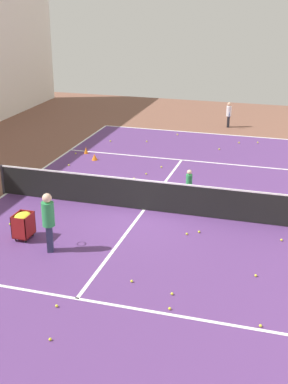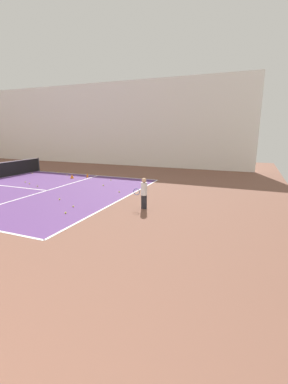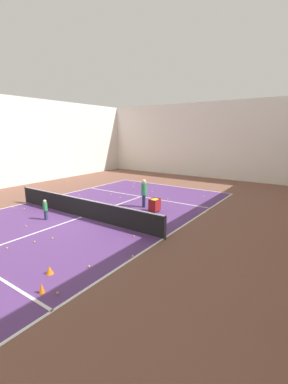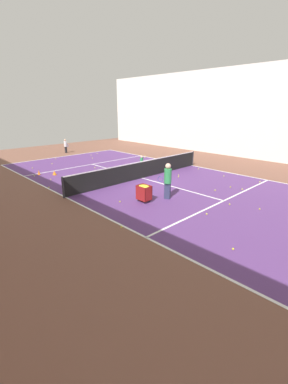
% 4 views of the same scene
% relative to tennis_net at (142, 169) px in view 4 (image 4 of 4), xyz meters
% --- Properties ---
extents(ground_plane, '(36.62, 36.62, 0.00)m').
position_rel_tennis_net_xyz_m(ground_plane, '(0.00, 0.00, -0.56)').
color(ground_plane, brown).
extents(court_playing_area, '(10.48, 20.74, 0.00)m').
position_rel_tennis_net_xyz_m(court_playing_area, '(0.00, 0.00, -0.56)').
color(court_playing_area, '#563370').
rests_on(court_playing_area, ground).
extents(line_baseline_near, '(10.48, 0.10, 0.00)m').
position_rel_tennis_net_xyz_m(line_baseline_near, '(0.00, -10.37, -0.56)').
color(line_baseline_near, white).
rests_on(line_baseline_near, ground).
extents(line_sideline_left, '(0.10, 20.74, 0.00)m').
position_rel_tennis_net_xyz_m(line_sideline_left, '(-5.24, 0.00, -0.56)').
color(line_sideline_left, white).
rests_on(line_sideline_left, ground).
extents(line_sideline_right, '(0.10, 20.74, 0.00)m').
position_rel_tennis_net_xyz_m(line_sideline_right, '(5.24, 0.00, -0.56)').
color(line_sideline_right, white).
rests_on(line_sideline_right, ground).
extents(line_service_near, '(10.48, 0.10, 0.00)m').
position_rel_tennis_net_xyz_m(line_service_near, '(0.00, -5.70, -0.56)').
color(line_service_near, white).
rests_on(line_service_near, ground).
extents(line_service_far, '(10.48, 0.10, 0.00)m').
position_rel_tennis_net_xyz_m(line_service_far, '(0.00, 5.70, -0.56)').
color(line_service_far, white).
rests_on(line_service_far, ground).
extents(line_centre_service, '(0.10, 11.40, 0.00)m').
position_rel_tennis_net_xyz_m(line_centre_service, '(0.00, 0.00, -0.56)').
color(line_centre_service, white).
rests_on(line_centre_service, ground).
extents(hall_enclosure_left, '(0.15, 32.92, 7.57)m').
position_rel_tennis_net_xyz_m(hall_enclosure_left, '(-11.26, 0.00, 3.22)').
color(hall_enclosure_left, silver).
rests_on(hall_enclosure_left, ground).
extents(tennis_net, '(10.78, 0.10, 1.09)m').
position_rel_tennis_net_xyz_m(tennis_net, '(0.00, 0.00, 0.00)').
color(tennis_net, '#2D2D33').
rests_on(tennis_net, ground).
extents(player_near_baseline, '(0.28, 0.59, 1.33)m').
position_rel_tennis_net_xyz_m(player_near_baseline, '(-1.10, -11.95, 0.20)').
color(player_near_baseline, black).
rests_on(player_near_baseline, ground).
extents(coach_at_net, '(0.48, 0.68, 1.77)m').
position_rel_tennis_net_xyz_m(coach_at_net, '(1.72, 3.59, 0.45)').
color(coach_at_net, '#2D3351').
rests_on(coach_at_net, ground).
extents(child_midcourt, '(0.29, 0.29, 1.11)m').
position_rel_tennis_net_xyz_m(child_midcourt, '(-1.24, -1.36, 0.07)').
color(child_midcourt, '#2D3351').
rests_on(child_midcourt, ground).
extents(ball_cart, '(0.48, 0.64, 0.82)m').
position_rel_tennis_net_xyz_m(ball_cart, '(2.83, 3.10, 0.01)').
color(ball_cart, maroon).
rests_on(ball_cart, ground).
extents(training_cone_0, '(0.25, 0.25, 0.27)m').
position_rel_tennis_net_xyz_m(training_cone_0, '(3.62, -4.62, -0.42)').
color(training_cone_0, orange).
rests_on(training_cone_0, ground).
extents(training_cone_1, '(0.18, 0.18, 0.31)m').
position_rel_tennis_net_xyz_m(training_cone_1, '(4.33, -5.39, -0.40)').
color(training_cone_1, orange).
rests_on(training_cone_1, ground).
extents(tennis_ball_0, '(0.07, 0.07, 0.07)m').
position_rel_tennis_net_xyz_m(tennis_ball_0, '(-2.91, -9.30, -0.53)').
color(tennis_ball_0, yellow).
rests_on(tennis_ball_0, ground).
extents(tennis_ball_1, '(0.07, 0.07, 0.07)m').
position_rel_tennis_net_xyz_m(tennis_ball_1, '(-4.39, 5.58, -0.53)').
color(tennis_ball_1, yellow).
rests_on(tennis_ball_1, ground).
extents(tennis_ball_2, '(0.07, 0.07, 0.07)m').
position_rel_tennis_net_xyz_m(tennis_ball_2, '(-1.80, 1.47, -0.53)').
color(tennis_ball_2, yellow).
rests_on(tennis_ball_2, ground).
extents(tennis_ball_3, '(0.07, 0.07, 0.07)m').
position_rel_tennis_net_xyz_m(tennis_ball_3, '(-2.05, -9.02, -0.53)').
color(tennis_ball_3, yellow).
rests_on(tennis_ball_3, ground).
extents(tennis_ball_5, '(0.07, 0.07, 0.07)m').
position_rel_tennis_net_xyz_m(tennis_ball_5, '(0.94, -3.45, -0.53)').
color(tennis_ball_5, yellow).
rests_on(tennis_ball_5, ground).
extents(tennis_ball_6, '(0.07, 0.07, 0.07)m').
position_rel_tennis_net_xyz_m(tennis_ball_6, '(-1.11, -2.60, -0.53)').
color(tennis_ball_6, yellow).
rests_on(tennis_ball_6, ground).
extents(tennis_ball_8, '(0.07, 0.07, 0.07)m').
position_rel_tennis_net_xyz_m(tennis_ball_8, '(-2.13, 1.22, -0.53)').
color(tennis_ball_8, yellow).
rests_on(tennis_ball_8, ground).
extents(tennis_ball_9, '(0.07, 0.07, 0.07)m').
position_rel_tennis_net_xyz_m(tennis_ball_9, '(3.73, 2.38, -0.53)').
color(tennis_ball_9, yellow).
rests_on(tennis_ball_9, ground).
extents(tennis_ball_10, '(0.07, 0.07, 0.07)m').
position_rel_tennis_net_xyz_m(tennis_ball_10, '(-4.83, -4.75, -0.53)').
color(tennis_ball_10, yellow).
rests_on(tennis_ball_10, ground).
extents(tennis_ball_12, '(0.07, 0.07, 0.07)m').
position_rel_tennis_net_xyz_m(tennis_ball_12, '(-5.30, -5.20, -0.53)').
color(tennis_ball_12, yellow).
rests_on(tennis_ball_12, ground).
extents(tennis_ball_13, '(0.07, 0.07, 0.07)m').
position_rel_tennis_net_xyz_m(tennis_ball_13, '(2.24, -7.95, -0.53)').
color(tennis_ball_13, yellow).
rests_on(tennis_ball_13, ground).
extents(tennis_ball_14, '(0.07, 0.07, 0.07)m').
position_rel_tennis_net_xyz_m(tennis_ball_14, '(-4.05, -0.95, -0.53)').
color(tennis_ball_14, yellow).
rests_on(tennis_ball_14, ground).
extents(tennis_ball_15, '(0.07, 0.07, 0.07)m').
position_rel_tennis_net_xyz_m(tennis_ball_15, '(-4.07, 3.39, -0.53)').
color(tennis_ball_15, yellow).
rests_on(tennis_ball_15, ground).
extents(tennis_ball_16, '(0.07, 0.07, 0.07)m').
position_rel_tennis_net_xyz_m(tennis_ball_16, '(3.82, 8.19, -0.53)').
color(tennis_ball_16, yellow).
rests_on(tennis_ball_16, ground).
extents(tennis_ball_17, '(0.07, 0.07, 0.07)m').
position_rel_tennis_net_xyz_m(tennis_ball_17, '(-1.32, -7.67, -0.53)').
color(tennis_ball_17, yellow).
rests_on(tennis_ball_17, ground).
extents(tennis_ball_18, '(0.07, 0.07, 0.07)m').
position_rel_tennis_net_xyz_m(tennis_ball_18, '(0.58, -4.44, -0.53)').
color(tennis_ball_18, yellow).
rests_on(tennis_ball_18, ground).
extents(tennis_ball_19, '(0.07, 0.07, 0.07)m').
position_rel_tennis_net_xyz_m(tennis_ball_19, '(1.24, -2.79, -0.53)').
color(tennis_ball_19, yellow).
rests_on(tennis_ball_19, ground).
extents(tennis_ball_20, '(0.07, 0.07, 0.07)m').
position_rel_tennis_net_xyz_m(tennis_ball_20, '(-1.04, 4.59, -0.53)').
color(tennis_ball_20, yellow).
rests_on(tennis_ball_20, ground).
extents(tennis_ball_21, '(0.07, 0.07, 0.07)m').
position_rel_tennis_net_xyz_m(tennis_ball_21, '(1.11, -9.62, -0.53)').
color(tennis_ball_21, yellow).
rests_on(tennis_ball_21, ground).
extents(tennis_ball_22, '(0.07, 0.07, 0.07)m').
position_rel_tennis_net_xyz_m(tennis_ball_22, '(5.16, -2.11, -0.53)').
color(tennis_ball_22, yellow).
rests_on(tennis_ball_22, ground).
extents(tennis_ball_23, '(0.07, 0.07, 0.07)m').
position_rel_tennis_net_xyz_m(tennis_ball_23, '(-2.28, 5.51, -0.53)').
color(tennis_ball_23, yellow).
rests_on(tennis_ball_23, ground).
extents(tennis_ball_24, '(0.07, 0.07, 0.07)m').
position_rel_tennis_net_xyz_m(tennis_ball_24, '(4.37, -3.58, -0.53)').
color(tennis_ball_24, yellow).
rests_on(tennis_ball_24, ground).
extents(tennis_ball_25, '(0.07, 0.07, 0.07)m').
position_rel_tennis_net_xyz_m(tennis_ball_25, '(2.04, 6.06, -0.53)').
color(tennis_ball_25, yellow).
rests_on(tennis_ball_25, ground).
extents(tennis_ball_26, '(0.07, 0.07, 0.07)m').
position_rel_tennis_net_xyz_m(tennis_ball_26, '(-4.70, -1.27, -0.53)').
color(tennis_ball_26, yellow).
rests_on(tennis_ball_26, ground).
extents(tennis_ball_27, '(0.07, 0.07, 0.07)m').
position_rel_tennis_net_xyz_m(tennis_ball_27, '(-0.10, 7.37, -0.53)').
color(tennis_ball_27, yellow).
rests_on(tennis_ball_27, ground).
extents(tennis_ball_28, '(0.07, 0.07, 0.07)m').
position_rel_tennis_net_xyz_m(tennis_ball_28, '(3.95, -7.51, -0.53)').
color(tennis_ball_28, yellow).
rests_on(tennis_ball_28, ground).
extents(tennis_ball_29, '(0.07, 0.07, 0.07)m').
position_rel_tennis_net_xyz_m(tennis_ball_29, '(-4.59, 1.07, -0.53)').
color(tennis_ball_29, yellow).
rests_on(tennis_ball_29, ground).
extents(tennis_ball_30, '(0.07, 0.07, 0.07)m').
position_rel_tennis_net_xyz_m(tennis_ball_30, '(-2.18, 4.87, -0.53)').
color(tennis_ball_30, yellow).
rests_on(tennis_ball_30, ground).
extents(tennis_ball_31, '(0.07, 0.07, 0.07)m').
position_rel_tennis_net_xyz_m(tennis_ball_31, '(4.05, -0.55, -0.53)').
color(tennis_ball_31, yellow).
rests_on(tennis_ball_31, ground).
extents(tennis_ball_32, '(0.07, 0.07, 0.07)m').
position_rel_tennis_net_xyz_m(tennis_ball_32, '(4.75, -5.17, -0.53)').
color(tennis_ball_32, yellow).
rests_on(tennis_ball_32, ground).
extents(tennis_ball_33, '(0.07, 0.07, 0.07)m').
position_rel_tennis_net_xyz_m(tennis_ball_33, '(5.38, 4.53, -0.53)').
color(tennis_ball_33, yellow).
rests_on(tennis_ball_33, ground).
extents(tennis_ball_34, '(0.07, 0.07, 0.07)m').
position_rel_tennis_net_xyz_m(tennis_ball_34, '(0.31, 6.17, -0.53)').
color(tennis_ball_34, yellow).
rests_on(tennis_ball_34, ground).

